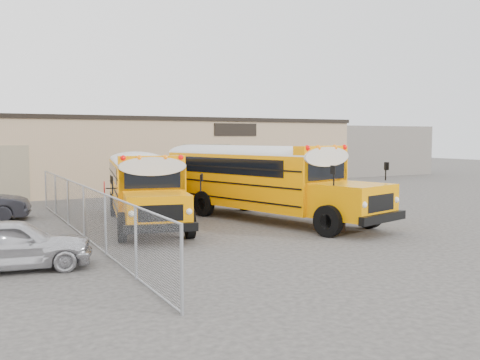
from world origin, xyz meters
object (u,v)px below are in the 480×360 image
car_silver (12,244)px  school_bus_left (133,173)px  school_bus_right (169,169)px  tarp_bundle (329,212)px

car_silver → school_bus_left: bearing=-20.1°
school_bus_left → school_bus_right: size_ratio=0.89×
school_bus_right → tarp_bundle: 10.37m
school_bus_left → school_bus_right: bearing=-28.7°
school_bus_right → car_silver: bearing=-127.4°
school_bus_right → tarp_bundle: bearing=-75.9°
school_bus_right → tarp_bundle: school_bus_right is taller
school_bus_left → car_silver: size_ratio=2.47×
school_bus_left → school_bus_right: school_bus_right is taller
tarp_bundle → car_silver: size_ratio=0.33×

